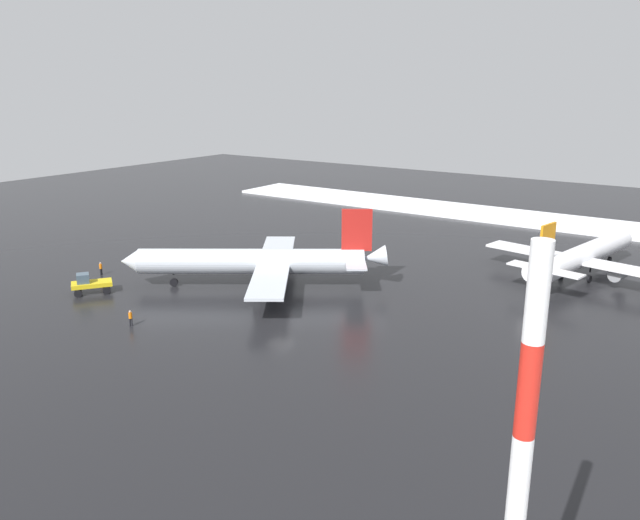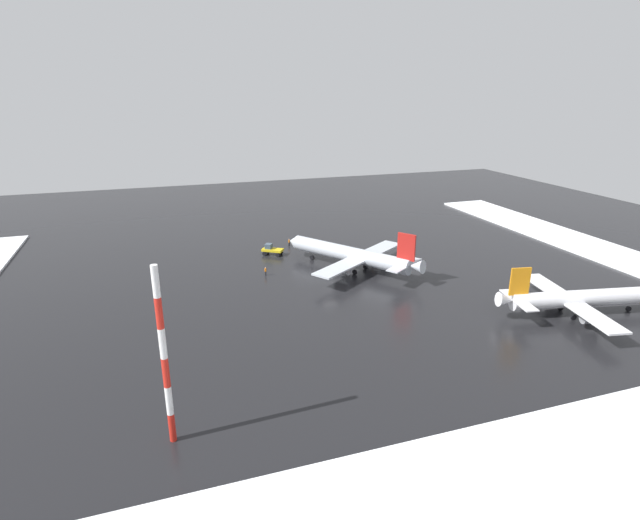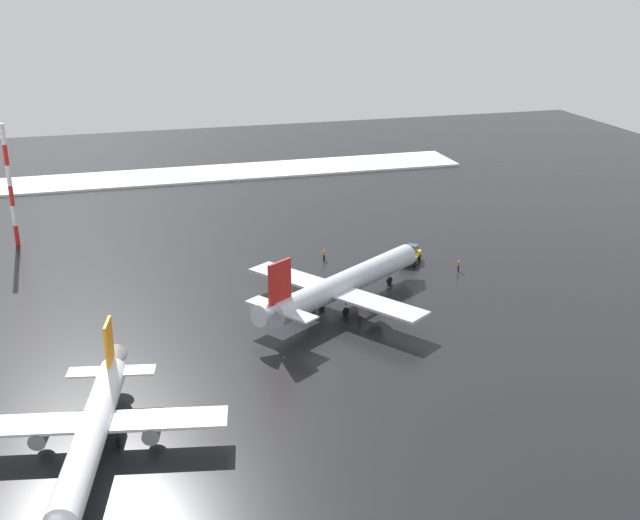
% 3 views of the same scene
% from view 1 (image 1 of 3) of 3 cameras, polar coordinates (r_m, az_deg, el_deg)
% --- Properties ---
extents(ground_plane, '(240.00, 240.00, 0.00)m').
position_cam_1_polar(ground_plane, '(65.80, -3.74, -5.76)').
color(ground_plane, black).
extents(snow_bank_right, '(14.00, 116.00, 0.47)m').
position_cam_1_polar(snow_bank_right, '(123.43, 15.86, 3.98)').
color(snow_bank_right, white).
rests_on(snow_bank_right, ground_plane).
extents(airplane_parked_portside, '(24.65, 28.66, 9.75)m').
position_cam_1_polar(airplane_parked_portside, '(76.70, -5.71, -0.13)').
color(airplane_parked_portside, silver).
rests_on(airplane_parked_portside, ground_plane).
extents(airplane_distant_tail, '(29.13, 24.36, 8.69)m').
position_cam_1_polar(airplane_distant_tail, '(87.27, 22.92, 0.40)').
color(airplane_distant_tail, white).
rests_on(airplane_distant_tail, ground_plane).
extents(pushback_tug, '(5.03, 4.44, 2.50)m').
position_cam_1_polar(pushback_tug, '(79.30, -20.33, -1.99)').
color(pushback_tug, gold).
rests_on(pushback_tug, ground_plane).
extents(ground_crew_near_tug, '(0.36, 0.36, 1.71)m').
position_cam_1_polar(ground_crew_near_tug, '(67.41, -16.94, -5.03)').
color(ground_crew_near_tug, black).
rests_on(ground_crew_near_tug, ground_plane).
extents(ground_crew_by_nose_gear, '(0.36, 0.36, 1.71)m').
position_cam_1_polar(ground_crew_by_nose_gear, '(81.46, -3.76, -0.79)').
color(ground_crew_by_nose_gear, black).
rests_on(ground_crew_by_nose_gear, ground_plane).
extents(ground_crew_mid_apron, '(0.36, 0.36, 1.71)m').
position_cam_1_polar(ground_crew_mid_apron, '(86.56, -19.41, -0.67)').
color(ground_crew_mid_apron, black).
rests_on(ground_crew_mid_apron, ground_plane).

